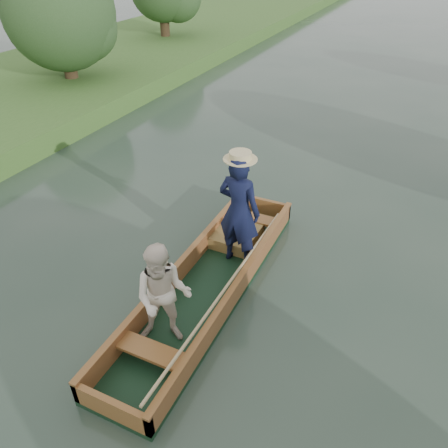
% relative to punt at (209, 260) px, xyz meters
% --- Properties ---
extents(ground, '(120.00, 120.00, 0.00)m').
position_rel_punt_xyz_m(ground, '(-0.02, -0.02, -0.65)').
color(ground, '#283D30').
rests_on(ground, ground).
extents(trees_far, '(22.58, 13.43, 4.40)m').
position_rel_punt_xyz_m(trees_far, '(0.21, 8.84, 1.80)').
color(trees_far, '#47331E').
rests_on(trees_far, ground).
extents(punt, '(1.14, 5.00, 2.09)m').
position_rel_punt_xyz_m(punt, '(0.00, 0.00, 0.00)').
color(punt, black).
rests_on(punt, ground).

